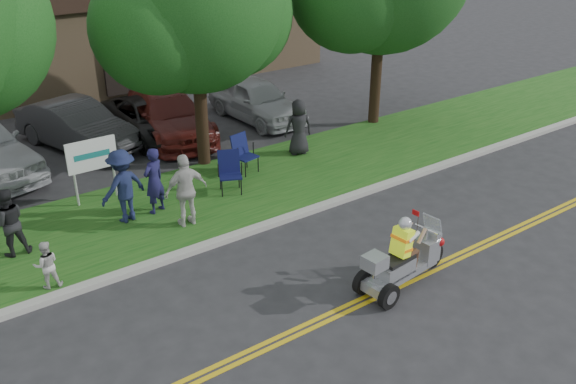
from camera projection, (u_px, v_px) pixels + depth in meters
ground at (355, 285)px, 12.31m from camera, size 120.00×120.00×0.00m
centerline_near at (375, 299)px, 11.89m from camera, size 60.00×0.10×0.01m
centerline_far at (369, 295)px, 12.01m from camera, size 60.00×0.10×0.01m
curb at (270, 224)px, 14.52m from camera, size 60.00×0.25×0.12m
grass_verge at (224, 192)px, 16.09m from camera, size 60.00×4.00×0.10m
commercial_building at (101, 28)px, 26.36m from camera, size 18.00×8.20×4.00m
tree_mid at (196, 9)px, 15.97m from camera, size 5.88×4.80×7.05m
business_sign at (92, 158)px, 15.07m from camera, size 1.25×0.06×1.75m
trike_scooter at (403, 262)px, 12.09m from camera, size 2.39×0.83×1.56m
lawn_chair_a at (230, 169)px, 15.83m from camera, size 0.76×0.78×1.09m
lawn_chair_b at (243, 151)px, 16.96m from camera, size 0.68×0.70×1.08m
spectator_adult_left at (154, 181)px, 14.65m from camera, size 0.71×0.60×1.66m
spectator_adult_mid at (8, 222)px, 12.89m from camera, size 0.77×0.61×1.54m
spectator_adult_right at (186, 190)px, 14.04m from camera, size 1.05×0.47×1.77m
spectator_chair_a at (123, 186)px, 14.22m from camera, size 1.28×0.92×1.79m
spectator_chair_b at (299, 127)px, 18.06m from camera, size 0.94×0.76×1.67m
child_right at (46, 265)px, 11.88m from camera, size 0.55×0.46×1.01m
parked_car_left at (76, 126)px, 18.82m from camera, size 2.81×4.67×1.45m
parked_car_mid at (152, 119)px, 19.73m from camera, size 2.24×4.58×1.25m
parked_car_right at (169, 115)px, 19.78m from camera, size 2.73×5.22×1.44m
parked_car_far_right at (256, 100)px, 21.24m from camera, size 1.86×4.34×1.46m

